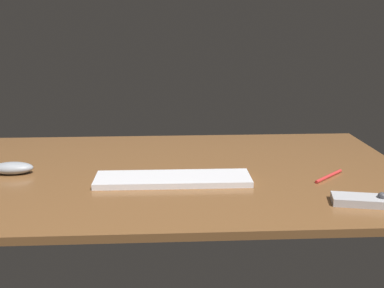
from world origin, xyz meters
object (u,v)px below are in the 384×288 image
Objects in this scene: keyboard at (172,179)px; pen at (329,176)px; media_remote at (369,201)px; computer_mouse at (12,168)px.

keyboard reaches higher than pen.
keyboard is at bearing 170.58° from media_remote.
computer_mouse is at bearing 175.38° from media_remote.
media_remote is at bearing -16.49° from computer_mouse.
computer_mouse reaches higher than media_remote.
media_remote is (47.62, -18.76, 0.22)cm from keyboard.
media_remote is (93.71, -28.10, -0.72)cm from computer_mouse.
keyboard is at bearing -11.26° from computer_mouse.
keyboard is 3.60× the size of computer_mouse.
keyboard is 2.35× the size of media_remote.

